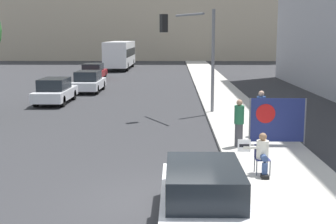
{
  "coord_description": "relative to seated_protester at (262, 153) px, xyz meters",
  "views": [
    {
      "loc": [
        0.25,
        -10.63,
        4.02
      ],
      "look_at": [
        0.03,
        4.34,
        1.54
      ],
      "focal_mm": 50.0,
      "sensor_mm": 36.0,
      "label": 1
    }
  ],
  "objects": [
    {
      "name": "protest_banner",
      "position": [
        1.19,
        3.65,
        0.27
      ],
      "size": [
        2.02,
        0.06,
        1.67
      ],
      "color": "slate",
      "rests_on": "sidewalk_curb"
    },
    {
      "name": "car_on_road_nearest",
      "position": [
        -9.52,
        14.58,
        -0.02
      ],
      "size": [
        1.73,
        4.62,
        1.5
      ],
      "color": "silver",
      "rests_on": "ground_plane"
    },
    {
      "name": "parked_car_curbside",
      "position": [
        -1.86,
        -3.54,
        -0.05
      ],
      "size": [
        1.75,
        4.47,
        1.42
      ],
      "color": "silver",
      "rests_on": "ground_plane"
    },
    {
      "name": "car_on_road_midblock",
      "position": [
        -8.55,
        20.16,
        -0.02
      ],
      "size": [
        1.82,
        4.57,
        1.5
      ],
      "color": "silver",
      "rests_on": "ground_plane"
    },
    {
      "name": "jogger_on_sidewalk",
      "position": [
        -0.2,
        3.34,
        0.22
      ],
      "size": [
        0.34,
        0.34,
        1.66
      ],
      "rotation": [
        0.0,
        0.0,
        3.62
      ],
      "color": "#424247",
      "rests_on": "sidewalk_curb"
    },
    {
      "name": "traffic_light_pole",
      "position": [
        -1.51,
        10.38,
        2.86
      ],
      "size": [
        2.72,
        2.49,
        5.13
      ],
      "color": "slate",
      "rests_on": "sidewalk_curb"
    },
    {
      "name": "car_on_road_distant",
      "position": [
        -9.84,
        29.55,
        -0.04
      ],
      "size": [
        1.84,
        4.75,
        1.45
      ],
      "color": "maroon",
      "rests_on": "ground_plane"
    },
    {
      "name": "city_bus_on_road",
      "position": [
        -8.91,
        42.68,
        1.09
      ],
      "size": [
        2.61,
        11.27,
        3.22
      ],
      "color": "silver",
      "rests_on": "ground_plane"
    },
    {
      "name": "sidewalk_curb",
      "position": [
        0.64,
        12.91,
        -0.69
      ],
      "size": [
        3.01,
        90.0,
        0.14
      ],
      "primitive_type": "cube",
      "color": "#B7B2A8",
      "rests_on": "ground_plane"
    },
    {
      "name": "pedestrian_behind",
      "position": [
        0.89,
        5.22,
        0.27
      ],
      "size": [
        0.34,
        0.34,
        1.74
      ],
      "rotation": [
        0.0,
        0.0,
        3.61
      ],
      "color": "#334775",
      "rests_on": "sidewalk_curb"
    },
    {
      "name": "ground_plane",
      "position": [
        -2.7,
        -2.09,
        -0.76
      ],
      "size": [
        160.0,
        160.0,
        0.0
      ],
      "primitive_type": "plane",
      "color": "#303033"
    },
    {
      "name": "seated_protester",
      "position": [
        0.0,
        0.0,
        0.0
      ],
      "size": [
        0.91,
        0.77,
        1.17
      ],
      "rotation": [
        0.0,
        0.0,
        0.24
      ],
      "color": "#474C56",
      "rests_on": "sidewalk_curb"
    }
  ]
}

